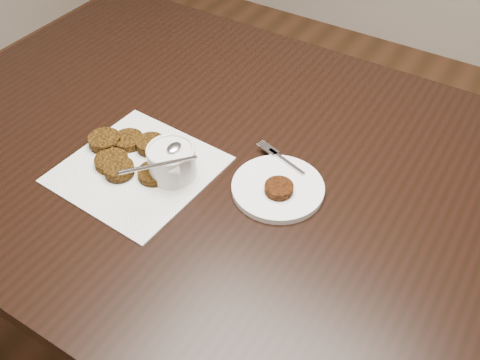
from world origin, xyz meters
name	(u,v)px	position (x,y,z in m)	size (l,w,h in m)	color
table	(246,275)	(-0.02, 0.06, 0.38)	(1.50, 0.96, 0.75)	black
napkin	(138,170)	(-0.19, -0.07, 0.75)	(0.27, 0.27, 0.00)	white
sauce_ramekin	(170,148)	(-0.13, -0.04, 0.82)	(0.12, 0.12, 0.13)	silver
patty_cluster	(128,158)	(-0.22, -0.06, 0.76)	(0.21, 0.21, 0.02)	#633D0D
plate_with_patty	(278,185)	(0.07, 0.03, 0.76)	(0.17, 0.17, 0.03)	white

